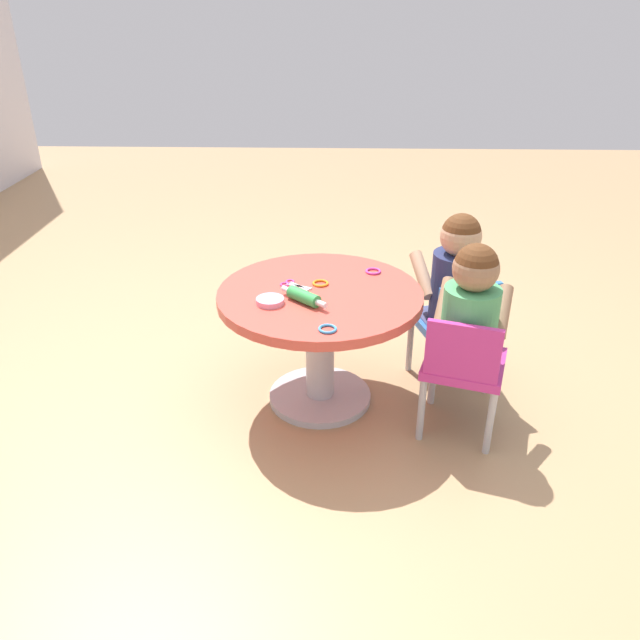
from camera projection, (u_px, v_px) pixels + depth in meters
name	position (u px, v px, depth m)	size (l,w,h in m)	color
ground_plane	(320.00, 399.00, 2.75)	(10.00, 10.00, 0.00)	tan
craft_table	(320.00, 321.00, 2.57)	(0.82, 0.82, 0.52)	silver
child_chair_left	(463.00, 366.00, 2.40)	(0.38, 0.38, 0.54)	#B7B7BC
seated_child_left	(471.00, 309.00, 2.33)	(0.41, 0.36, 0.51)	#3F4772
child_chair_right	(455.00, 325.00, 2.71)	(0.37, 0.37, 0.54)	#B7B7BC
seated_child_right	(456.00, 273.00, 2.64)	(0.41, 0.35, 0.51)	#3F4772
rolling_pin	(304.00, 297.00, 2.41)	(0.17, 0.19, 0.05)	green
craft_scissors	(292.00, 285.00, 2.56)	(0.12, 0.14, 0.01)	silver
playdough_blob_0	(270.00, 301.00, 2.40)	(0.11, 0.11, 0.02)	pink
cookie_cutter_0	(328.00, 329.00, 2.22)	(0.07, 0.07, 0.01)	#3F99D8
cookie_cutter_1	(320.00, 283.00, 2.57)	(0.07, 0.07, 0.01)	orange
cookie_cutter_2	(373.00, 271.00, 2.68)	(0.07, 0.07, 0.01)	#D83FA5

